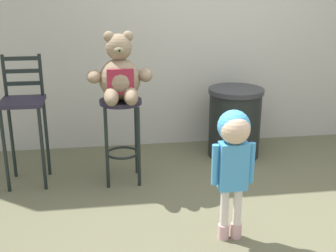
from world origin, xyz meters
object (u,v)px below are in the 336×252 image
(trash_bin, at_px, (235,122))
(bar_stool_with_teddy, at_px, (121,124))
(child_walking, at_px, (234,148))
(teddy_bear, at_px, (120,76))
(bar_chair_empty, at_px, (24,111))

(trash_bin, bearing_deg, bar_stool_with_teddy, -158.90)
(child_walking, bearing_deg, bar_stool_with_teddy, -94.94)
(teddy_bear, bearing_deg, child_walking, -55.70)
(child_walking, xyz_separation_m, trash_bin, (0.49, 1.59, -0.34))
(teddy_bear, xyz_separation_m, bar_chair_empty, (-0.88, 0.13, -0.33))
(teddy_bear, distance_m, trash_bin, 1.49)
(teddy_bear, relative_size, trash_bin, 0.82)
(child_walking, relative_size, trash_bin, 1.31)
(teddy_bear, xyz_separation_m, child_walking, (0.74, -1.09, -0.31))
(trash_bin, bearing_deg, bar_chair_empty, -169.80)
(teddy_bear, relative_size, bar_chair_empty, 0.51)
(bar_stool_with_teddy, bearing_deg, bar_chair_empty, 173.80)
(bar_stool_with_teddy, distance_m, bar_chair_empty, 0.90)
(teddy_bear, bearing_deg, bar_chair_empty, 171.87)
(bar_stool_with_teddy, relative_size, trash_bin, 1.07)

